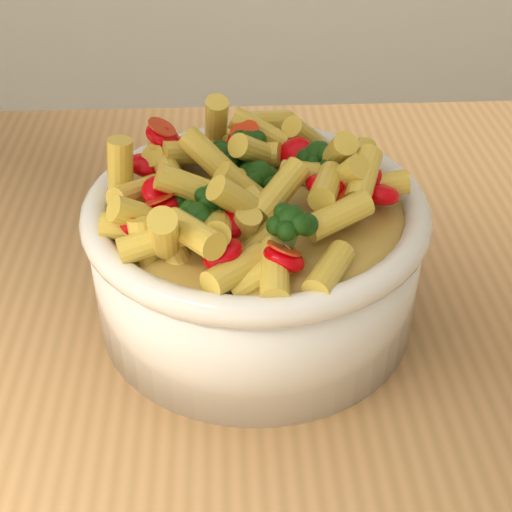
{
  "coord_description": "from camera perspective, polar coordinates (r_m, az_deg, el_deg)",
  "views": [
    {
      "loc": [
        0.07,
        -0.35,
        1.24
      ],
      "look_at": [
        0.09,
        0.05,
        0.95
      ],
      "focal_mm": 50.0,
      "sensor_mm": 36.0,
      "label": 1
    }
  ],
  "objects": [
    {
      "name": "serving_bowl",
      "position": [
        0.49,
        0.0,
        0.11
      ],
      "size": [
        0.23,
        0.23,
        0.1
      ],
      "color": "white",
      "rests_on": "table"
    },
    {
      "name": "table",
      "position": [
        0.57,
        -9.45,
        -15.62
      ],
      "size": [
        1.2,
        0.8,
        0.9
      ],
      "color": "#AF7D4B",
      "rests_on": "ground"
    },
    {
      "name": "pasta_salad",
      "position": [
        0.46,
        -0.0,
        6.29
      ],
      "size": [
        0.18,
        0.18,
        0.04
      ],
      "color": "gold",
      "rests_on": "serving_bowl"
    }
  ]
}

